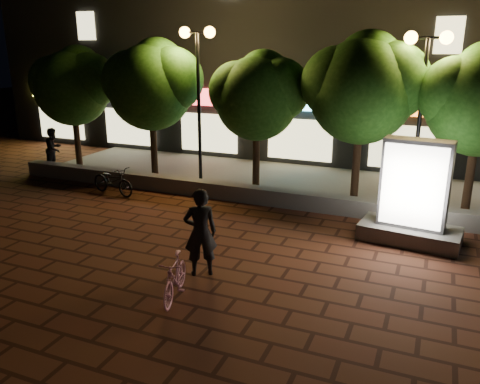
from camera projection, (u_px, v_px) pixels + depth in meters
The scene contains 15 objects.
ground at pixel (159, 245), 11.76m from camera, with size 80.00×80.00×0.00m, color #4E2518.
retaining_wall at pixel (226, 191), 15.21m from camera, with size 16.00×0.45×0.50m, color #61605A.
sidewalk at pixel (254, 178), 17.48m from camera, with size 16.00×5.00×0.08m, color #61605A.
building_block at pixel (306, 38), 21.75m from camera, with size 28.00×8.12×11.30m.
tree_far_left at pixel (74, 83), 18.16m from camera, with size 3.36×2.80×4.63m.
tree_left at pixel (153, 82), 16.83m from camera, with size 3.60×3.00×4.89m.
tree_mid at pixel (259, 93), 15.43m from camera, with size 3.24×2.70×4.50m.
tree_right at pixel (364, 85), 14.11m from camera, with size 3.72×3.10×5.07m.
street_lamp_left at pixel (198, 66), 15.71m from camera, with size 1.26×0.36×5.18m.
street_lamp_right at pixel (424, 75), 13.18m from camera, with size 1.26×0.36×4.98m.
ad_kiosk at pixel (413, 201), 11.69m from camera, with size 2.51×1.47×2.58m.
scooter_pink at pixel (175, 277), 9.17m from camera, with size 0.41×1.46×0.88m, color pink.
rider at pixel (200, 232), 9.99m from camera, with size 0.70×0.46×1.91m, color black.
scooter_parked at pixel (113, 181), 15.58m from camera, with size 0.62×1.78×0.93m, color black.
pedestrian at pixel (54, 149), 18.35m from camera, with size 0.78×0.61×1.61m, color black.
Camera 1 is at (6.02, -9.25, 4.70)m, focal length 35.88 mm.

